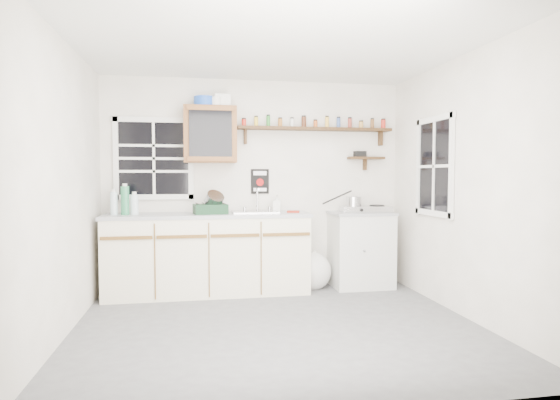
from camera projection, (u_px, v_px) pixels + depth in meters
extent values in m
cube|color=#4D4D50|center=(278.00, 327.00, 4.19)|extent=(3.60, 3.20, 0.02)
cube|color=silver|center=(278.00, 42.00, 4.06)|extent=(3.60, 3.20, 0.02)
cube|color=#BCB6A9|center=(60.00, 188.00, 3.81)|extent=(0.02, 3.20, 2.50)
cube|color=#BCB6A9|center=(465.00, 186.00, 4.44)|extent=(0.02, 3.20, 2.50)
cube|color=#BCB6A9|center=(256.00, 184.00, 5.71)|extent=(3.60, 0.02, 2.50)
cube|color=#BCB6A9|center=(329.00, 194.00, 2.54)|extent=(3.60, 0.02, 2.50)
cube|color=beige|center=(208.00, 255.00, 5.34)|extent=(2.27, 0.60, 0.88)
cube|color=gray|center=(208.00, 215.00, 5.32)|extent=(2.31, 0.62, 0.04)
cube|color=brown|center=(126.00, 238.00, 4.87)|extent=(0.53, 0.02, 0.03)
cube|color=brown|center=(182.00, 237.00, 4.97)|extent=(0.53, 0.02, 0.03)
cube|color=brown|center=(235.00, 236.00, 5.07)|extent=(0.53, 0.02, 0.03)
cube|color=brown|center=(287.00, 234.00, 5.17)|extent=(0.53, 0.02, 0.03)
cube|color=silver|center=(361.00, 250.00, 5.69)|extent=(0.70, 0.55, 0.88)
cube|color=gray|center=(361.00, 213.00, 5.67)|extent=(0.73, 0.57, 0.03)
cube|color=#B1B1B6|center=(255.00, 212.00, 5.41)|extent=(0.52, 0.44, 0.03)
cylinder|color=#B1B1B6|center=(257.00, 200.00, 5.57)|extent=(0.02, 0.02, 0.28)
cylinder|color=#B1B1B6|center=(258.00, 189.00, 5.51)|extent=(0.02, 0.14, 0.02)
cube|color=#622E18|center=(210.00, 135.00, 5.43)|extent=(0.60, 0.30, 0.65)
cube|color=black|center=(211.00, 134.00, 5.27)|extent=(0.48, 0.02, 0.52)
cylinder|color=#1B48B3|center=(204.00, 102.00, 5.39)|extent=(0.24, 0.24, 0.11)
cube|color=silver|center=(223.00, 101.00, 5.43)|extent=(0.18, 0.15, 0.14)
cylinder|color=silver|center=(216.00, 102.00, 5.37)|extent=(0.12, 0.12, 0.10)
cube|color=black|center=(315.00, 129.00, 5.70)|extent=(1.91, 0.18, 0.04)
cube|color=black|center=(245.00, 136.00, 5.60)|extent=(0.03, 0.10, 0.18)
cube|color=black|center=(380.00, 138.00, 5.90)|extent=(0.03, 0.10, 0.18)
cylinder|color=red|center=(244.00, 123.00, 5.55)|extent=(0.05, 0.05, 0.08)
cylinder|color=black|center=(244.00, 119.00, 5.54)|extent=(0.05, 0.05, 0.02)
cylinder|color=gold|center=(256.00, 122.00, 5.57)|extent=(0.05, 0.05, 0.11)
cylinder|color=black|center=(256.00, 117.00, 5.57)|extent=(0.04, 0.04, 0.02)
cylinder|color=#267226|center=(268.00, 121.00, 5.60)|extent=(0.05, 0.05, 0.13)
cylinder|color=black|center=(268.00, 115.00, 5.59)|extent=(0.04, 0.04, 0.02)
cylinder|color=#99591E|center=(280.00, 123.00, 5.62)|extent=(0.05, 0.05, 0.09)
cylinder|color=black|center=(280.00, 118.00, 5.62)|extent=(0.05, 0.05, 0.02)
cylinder|color=silver|center=(292.00, 123.00, 5.65)|extent=(0.05, 0.05, 0.10)
cylinder|color=black|center=(292.00, 118.00, 5.64)|extent=(0.04, 0.04, 0.02)
cylinder|color=#4C2614|center=(304.00, 122.00, 5.67)|extent=(0.06, 0.06, 0.12)
cylinder|color=black|center=(304.00, 116.00, 5.67)|extent=(0.05, 0.05, 0.02)
cylinder|color=#B24C19|center=(315.00, 124.00, 5.70)|extent=(0.05, 0.05, 0.08)
cylinder|color=black|center=(315.00, 120.00, 5.70)|extent=(0.04, 0.04, 0.02)
cylinder|color=gold|center=(327.00, 122.00, 5.72)|extent=(0.05, 0.05, 0.13)
cylinder|color=black|center=(327.00, 117.00, 5.72)|extent=(0.04, 0.04, 0.02)
cylinder|color=#334C8C|center=(338.00, 123.00, 5.75)|extent=(0.05, 0.05, 0.12)
cylinder|color=black|center=(339.00, 117.00, 5.74)|extent=(0.04, 0.04, 0.02)
cylinder|color=maroon|center=(350.00, 123.00, 5.77)|extent=(0.05, 0.05, 0.12)
cylinder|color=black|center=(350.00, 118.00, 5.77)|extent=(0.04, 0.04, 0.02)
cylinder|color=#BF8C3F|center=(361.00, 125.00, 5.80)|extent=(0.06, 0.06, 0.08)
cylinder|color=black|center=(361.00, 121.00, 5.80)|extent=(0.05, 0.05, 0.02)
cylinder|color=brown|center=(372.00, 124.00, 5.83)|extent=(0.05, 0.05, 0.11)
cylinder|color=black|center=(372.00, 119.00, 5.82)|extent=(0.04, 0.04, 0.02)
cylinder|color=red|center=(383.00, 124.00, 5.85)|extent=(0.06, 0.06, 0.11)
cylinder|color=black|center=(383.00, 119.00, 5.85)|extent=(0.05, 0.05, 0.02)
cube|color=black|center=(366.00, 158.00, 5.84)|extent=(0.45, 0.15, 0.03)
cube|color=black|center=(365.00, 165.00, 5.89)|extent=(0.03, 0.08, 0.14)
cube|color=black|center=(360.00, 154.00, 5.83)|extent=(0.14, 0.10, 0.07)
cube|color=black|center=(260.00, 181.00, 5.69)|extent=(0.22, 0.01, 0.30)
cube|color=white|center=(260.00, 173.00, 5.68)|extent=(0.16, 0.00, 0.05)
cylinder|color=#A50C0C|center=(260.00, 182.00, 5.69)|extent=(0.09, 0.01, 0.09)
cube|color=white|center=(260.00, 190.00, 5.69)|extent=(0.16, 0.00, 0.04)
cube|color=black|center=(154.00, 159.00, 5.46)|extent=(0.85, 0.02, 0.90)
cube|color=silver|center=(154.00, 159.00, 5.46)|extent=(0.93, 0.03, 0.98)
cube|color=black|center=(435.00, 166.00, 4.97)|extent=(0.02, 0.70, 1.00)
cube|color=silver|center=(435.00, 166.00, 4.97)|extent=(0.03, 0.78, 1.08)
cylinder|color=silver|center=(114.00, 203.00, 5.12)|extent=(0.08, 0.08, 0.25)
cylinder|color=silver|center=(114.00, 191.00, 5.11)|extent=(0.04, 0.04, 0.03)
cylinder|color=#27774B|center=(125.00, 201.00, 5.13)|extent=(0.09, 0.09, 0.31)
cylinder|color=silver|center=(125.00, 185.00, 5.12)|extent=(0.05, 0.05, 0.03)
cylinder|color=silver|center=(134.00, 204.00, 5.17)|extent=(0.09, 0.09, 0.22)
cylinder|color=silver|center=(134.00, 193.00, 5.16)|extent=(0.05, 0.05, 0.03)
cube|color=black|center=(210.00, 209.00, 5.27)|extent=(0.40, 0.32, 0.11)
cylinder|color=#B1B1B6|center=(214.00, 199.00, 5.27)|extent=(0.28, 0.30, 0.22)
imported|color=silver|center=(277.00, 203.00, 5.54)|extent=(0.11, 0.11, 0.20)
cube|color=maroon|center=(293.00, 212.00, 5.45)|extent=(0.17, 0.15, 0.02)
cube|color=#B1B1B6|center=(365.00, 209.00, 5.65)|extent=(0.62, 0.38, 0.07)
cylinder|color=black|center=(354.00, 206.00, 5.62)|extent=(0.18, 0.18, 0.01)
cylinder|color=black|center=(377.00, 205.00, 5.67)|extent=(0.18, 0.18, 0.01)
cylinder|color=#B1B1B6|center=(354.00, 201.00, 5.62)|extent=(0.18, 0.18, 0.11)
cylinder|color=black|center=(337.00, 197.00, 5.68)|extent=(0.34, 0.16, 0.18)
ellipsoid|color=silver|center=(313.00, 271.00, 5.60)|extent=(0.43, 0.39, 0.45)
cone|color=silver|center=(315.00, 254.00, 5.59)|extent=(0.12, 0.12, 0.12)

